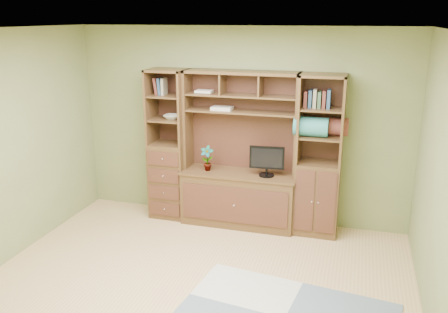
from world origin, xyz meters
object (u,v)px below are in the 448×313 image
(center_hutch, at_px, (239,151))
(monitor, at_px, (267,156))
(left_tower, at_px, (169,145))
(right_tower, at_px, (319,156))

(center_hutch, distance_m, monitor, 0.38)
(monitor, bearing_deg, center_hutch, 169.50)
(center_hutch, xyz_separation_m, monitor, (0.38, -0.03, -0.02))
(center_hutch, height_order, left_tower, same)
(monitor, bearing_deg, left_tower, 171.71)
(center_hutch, relative_size, left_tower, 1.00)
(left_tower, bearing_deg, right_tower, 0.00)
(center_hutch, bearing_deg, right_tower, 2.23)
(left_tower, relative_size, right_tower, 1.00)
(center_hutch, height_order, monitor, center_hutch)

